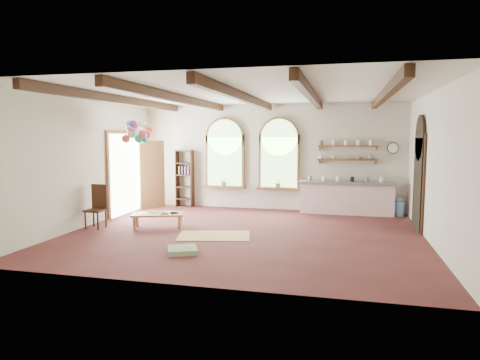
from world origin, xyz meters
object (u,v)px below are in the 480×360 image
(balloon_cluster, at_px, (138,133))
(side_chair, at_px, (96,216))
(coffee_table, at_px, (158,215))
(kitchen_counter, at_px, (346,197))

(balloon_cluster, bearing_deg, side_chair, -122.00)
(balloon_cluster, bearing_deg, coffee_table, -38.05)
(kitchen_counter, height_order, side_chair, side_chair)
(balloon_cluster, bearing_deg, kitchen_counter, 24.31)
(kitchen_counter, bearing_deg, balloon_cluster, -155.69)
(coffee_table, relative_size, balloon_cluster, 1.20)
(side_chair, bearing_deg, kitchen_counter, 29.92)
(coffee_table, height_order, side_chair, side_chair)
(coffee_table, xyz_separation_m, side_chair, (-1.45, -0.39, -0.01))
(kitchen_counter, distance_m, balloon_cluster, 6.11)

